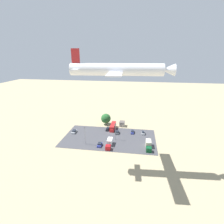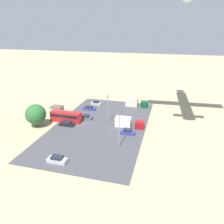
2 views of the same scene
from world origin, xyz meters
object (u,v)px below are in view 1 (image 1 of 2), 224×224
shed_building (122,124)px  parked_car_5 (143,133)px  airplane (121,70)px  bus (113,126)px  parked_car_0 (74,132)px  parked_car_4 (108,129)px  parked_truck_1 (109,143)px  parked_truck_0 (148,145)px  parked_car_2 (132,132)px  parked_car_1 (100,145)px  parked_car_3 (117,132)px

shed_building → parked_car_5: shed_building is taller
airplane → shed_building: bearing=-179.6°
bus → parked_car_0: 23.22m
parked_car_4 → parked_truck_1: 19.14m
bus → airplane: bearing=102.8°
parked_truck_0 → airplane: size_ratio=0.24×
bus → parked_truck_1: bearing=93.5°
parked_car_2 → parked_car_5: size_ratio=1.18×
parked_truck_1 → airplane: 40.87m
bus → parked_car_1: bearing=80.5°
parked_car_0 → parked_car_4: parked_car_0 is taller
parked_car_3 → airplane: (-4.79, 30.13, 37.94)m
parked_car_4 → airplane: 52.24m
bus → parked_truck_1: (-1.24, 20.34, -0.40)m
parked_car_0 → parked_truck_0: (-42.08, 10.99, 0.80)m
parked_car_3 → parked_car_2: bearing=13.7°
parked_car_1 → airplane: (-11.70, 14.56, 37.94)m
parked_truck_1 → parked_truck_0: bearing=-177.2°
bus → parked_car_2: (-12.02, 3.54, -1.18)m
parked_truck_0 → parked_car_3: bearing=-38.8°
parked_car_2 → parked_car_3: bearing=13.7°
parked_car_1 → airplane: size_ratio=0.12×
shed_building → parked_car_4: (8.00, 7.58, -0.83)m
parked_car_0 → parked_car_5: parked_car_0 is taller
parked_car_4 → parked_truck_0: 29.39m
parked_car_5 → airplane: airplane is taller
shed_building → parked_truck_0: 29.64m
parked_car_2 → shed_building: bearing=-53.5°
parked_car_4 → airplane: size_ratio=0.13×
parked_car_2 → airplane: bearing=83.1°
shed_building → parked_car_1: (8.60, 27.11, -0.78)m
shed_building → parked_car_1: bearing=72.4°
parked_truck_1 → parked_car_2: bearing=-122.7°
parked_car_0 → parked_truck_1: 25.78m
parked_car_4 → airplane: bearing=108.0°
parked_car_5 → parked_car_4: bearing=-6.7°
parked_truck_0 → airplane: (12.33, 16.35, 37.15)m
parked_car_5 → parked_truck_0: size_ratio=0.47×
parked_car_2 → parked_car_3: size_ratio=1.19×
bus → parked_car_1: bus is taller
airplane → parked_car_5: bearing=158.6°
parked_car_1 → bus: bearing=-99.5°
parked_car_2 → parked_car_5: 6.15m
parked_car_4 → parked_truck_0: (-23.42, 17.73, 0.85)m
shed_building → parked_car_4: size_ratio=0.85×
parked_car_2 → parked_truck_1: size_ratio=0.54×
parked_truck_1 → airplane: size_ratio=0.25×
bus → parked_car_0: (21.61, 8.43, -1.13)m
shed_building → parked_truck_0: parked_truck_0 is taller
parked_car_3 → parked_car_4: parked_car_3 is taller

